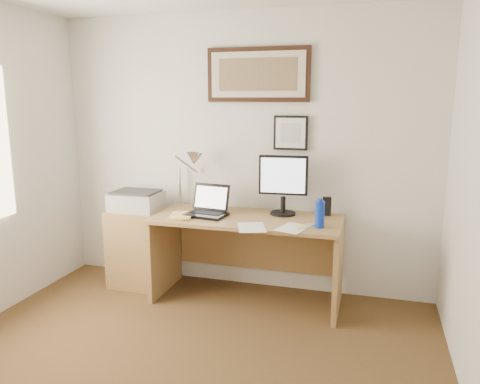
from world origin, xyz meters
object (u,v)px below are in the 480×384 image
(side_cabinet, at_px, (139,248))
(desk, at_px, (250,241))
(laptop, at_px, (208,208))
(printer, at_px, (136,200))
(water_bottle, at_px, (320,214))
(book, at_px, (171,216))
(lcd_monitor, at_px, (283,182))

(side_cabinet, xyz_separation_m, desk, (1.07, 0.04, 0.15))
(laptop, height_order, printer, laptop)
(side_cabinet, distance_m, water_bottle, 1.78)
(book, height_order, laptop, laptop)
(book, relative_size, laptop, 0.67)
(side_cabinet, relative_size, laptop, 1.97)
(desk, height_order, lcd_monitor, lcd_monitor)
(desk, height_order, printer, printer)
(desk, distance_m, printer, 1.12)
(lcd_monitor, bearing_deg, laptop, -163.82)
(laptop, bearing_deg, side_cabinet, 175.48)
(book, height_order, printer, printer)
(water_bottle, height_order, printer, water_bottle)
(printer, bearing_deg, desk, 1.20)
(desk, distance_m, laptop, 0.47)
(side_cabinet, height_order, water_bottle, water_bottle)
(water_bottle, height_order, book, water_bottle)
(lcd_monitor, height_order, printer, lcd_monitor)
(laptop, xyz_separation_m, printer, (-0.73, 0.07, 0.01))
(side_cabinet, bearing_deg, book, -25.98)
(book, distance_m, desk, 0.72)
(water_bottle, height_order, laptop, laptop)
(water_bottle, bearing_deg, laptop, 171.99)
(printer, bearing_deg, side_cabinet, -46.68)
(printer, bearing_deg, book, -26.68)
(desk, height_order, laptop, laptop)
(book, distance_m, printer, 0.50)
(desk, bearing_deg, printer, -178.80)
(book, xyz_separation_m, printer, (-0.45, 0.22, 0.06))
(water_bottle, bearing_deg, book, -179.25)
(side_cabinet, bearing_deg, water_bottle, -6.54)
(book, bearing_deg, side_cabinet, 154.02)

